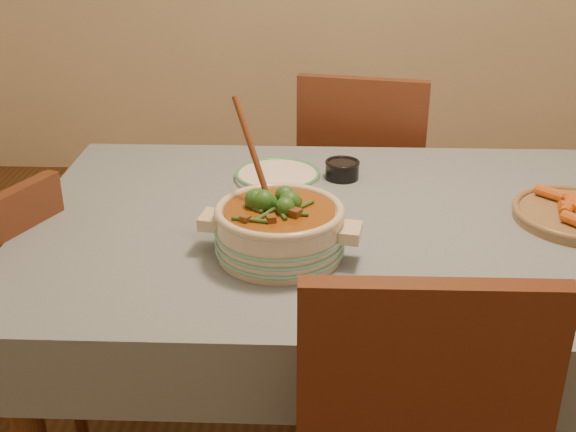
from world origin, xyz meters
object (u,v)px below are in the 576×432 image
(dining_table, at_px, (359,252))
(white_plate, at_px, (278,175))
(stew_casserole, at_px, (279,226))
(condiment_bowl, at_px, (342,169))
(chair_far, at_px, (363,180))

(dining_table, height_order, white_plate, white_plate)
(dining_table, distance_m, stew_casserole, 0.32)
(condiment_bowl, bearing_deg, dining_table, -82.02)
(dining_table, relative_size, condiment_bowl, 13.33)
(dining_table, bearing_deg, stew_casserole, -135.52)
(stew_casserole, distance_m, condiment_bowl, 0.49)
(white_plate, distance_m, condiment_bowl, 0.18)
(stew_casserole, relative_size, condiment_bowl, 2.94)
(chair_far, bearing_deg, stew_casserole, 86.56)
(dining_table, xyz_separation_m, condiment_bowl, (-0.04, 0.28, 0.12))
(stew_casserole, bearing_deg, dining_table, 44.48)
(dining_table, relative_size, white_plate, 5.50)
(dining_table, xyz_separation_m, white_plate, (-0.22, 0.26, 0.10))
(dining_table, distance_m, white_plate, 0.36)
(white_plate, height_order, chair_far, chair_far)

